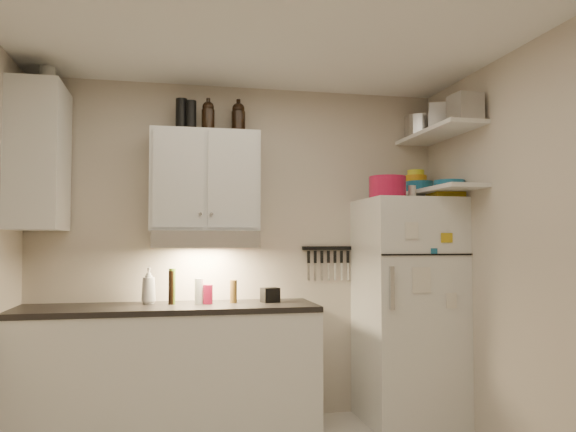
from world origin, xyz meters
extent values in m
cube|color=white|center=(0.00, 0.00, 2.61)|extent=(3.20, 3.00, 0.02)
cube|color=beige|center=(0.00, 1.51, 1.30)|extent=(3.20, 0.02, 2.60)
cube|color=beige|center=(1.61, 0.00, 1.30)|extent=(0.02, 3.00, 2.60)
cube|color=white|center=(-0.55, 1.20, 0.44)|extent=(2.10, 0.60, 0.88)
cube|color=black|center=(-0.55, 1.20, 0.90)|extent=(2.10, 0.62, 0.04)
cube|color=white|center=(-0.30, 1.33, 1.83)|extent=(0.80, 0.33, 0.75)
cube|color=white|center=(-1.44, 1.20, 1.95)|extent=(0.33, 0.55, 1.00)
cube|color=silver|center=(-0.30, 1.27, 1.39)|extent=(0.76, 0.46, 0.12)
cube|color=white|center=(1.25, 1.16, 0.85)|extent=(0.70, 0.68, 1.70)
cube|color=white|center=(1.45, 1.02, 2.20)|extent=(0.30, 0.95, 0.03)
cube|color=white|center=(1.45, 1.02, 1.76)|extent=(0.30, 0.95, 0.03)
cube|color=black|center=(0.70, 1.49, 1.32)|extent=(0.42, 0.02, 0.03)
cylinder|color=#AC143A|center=(1.03, 1.02, 1.78)|extent=(0.36, 0.36, 0.16)
cube|color=gold|center=(1.51, 1.04, 1.75)|extent=(0.27, 0.31, 0.09)
cylinder|color=silver|center=(1.24, 1.04, 1.75)|extent=(0.07, 0.07, 0.10)
cylinder|color=silver|center=(1.49, 1.40, 2.31)|extent=(0.32, 0.32, 0.20)
cube|color=#AAAAAD|center=(1.49, 1.03, 2.32)|extent=(0.27, 0.26, 0.21)
cube|color=#AAAAAD|center=(1.47, 0.65, 2.31)|extent=(0.20, 0.20, 0.19)
cylinder|color=#186088|center=(1.44, 1.34, 1.82)|extent=(0.22, 0.22, 0.09)
cylinder|color=orange|center=(1.42, 1.37, 1.89)|extent=(0.18, 0.18, 0.05)
cylinder|color=yellow|center=(1.42, 1.37, 1.94)|extent=(0.14, 0.14, 0.04)
cylinder|color=#186088|center=(1.50, 0.95, 1.80)|extent=(0.23, 0.23, 0.06)
cylinder|color=black|center=(-0.40, 1.32, 2.31)|extent=(0.10, 0.10, 0.23)
cylinder|color=black|center=(-0.47, 1.35, 2.32)|extent=(0.11, 0.11, 0.25)
cylinder|color=silver|center=(-1.40, 1.25, 2.52)|extent=(0.11, 0.11, 0.15)
imported|color=white|center=(-0.70, 1.32, 1.07)|extent=(0.12, 0.12, 0.30)
cylinder|color=brown|center=(-0.09, 1.26, 1.00)|extent=(0.06, 0.06, 0.17)
cylinder|color=#48691A|center=(-0.53, 1.25, 1.05)|extent=(0.07, 0.07, 0.26)
cylinder|color=black|center=(-0.53, 1.25, 1.04)|extent=(0.06, 0.06, 0.24)
cylinder|color=silver|center=(-0.34, 1.24, 1.01)|extent=(0.08, 0.08, 0.18)
cylinder|color=#AC143A|center=(-0.28, 1.23, 0.99)|extent=(0.09, 0.09, 0.14)
cube|color=black|center=(0.19, 1.25, 0.97)|extent=(0.15, 0.12, 0.11)
camera|label=1|loc=(-0.55, -2.90, 1.37)|focal=35.00mm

